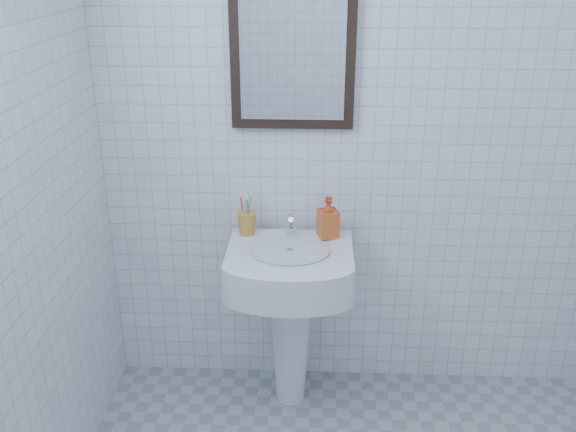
{
  "coord_description": "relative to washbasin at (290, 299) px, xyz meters",
  "views": [
    {
      "loc": [
        -0.17,
        -1.41,
        1.94
      ],
      "look_at": [
        -0.28,
        0.86,
        0.98
      ],
      "focal_mm": 40.0,
      "sensor_mm": 36.0,
      "label": 1
    }
  ],
  "objects": [
    {
      "name": "wall_mirror",
      "position": [
        -0.0,
        0.2,
        1.01
      ],
      "size": [
        0.5,
        0.04,
        0.62
      ],
      "color": "black",
      "rests_on": "wall_back"
    },
    {
      "name": "toothbrush_cup",
      "position": [
        -0.19,
        0.11,
        0.31
      ],
      "size": [
        0.11,
        0.11,
        0.1
      ],
      "primitive_type": null,
      "rotation": [
        0.0,
        0.0,
        0.39
      ],
      "color": "#C78A32",
      "rests_on": "washbasin"
    },
    {
      "name": "wall_back",
      "position": [
        0.27,
        0.22,
        0.71
      ],
      "size": [
        2.2,
        0.02,
        2.5
      ],
      "primitive_type": "cube",
      "color": "white",
      "rests_on": "ground"
    },
    {
      "name": "faucet",
      "position": [
        -0.0,
        0.09,
        0.3
      ],
      "size": [
        0.04,
        0.09,
        0.11
      ],
      "color": "silver",
      "rests_on": "washbasin"
    },
    {
      "name": "washbasin",
      "position": [
        0.0,
        0.0,
        0.0
      ],
      "size": [
        0.52,
        0.38,
        0.8
      ],
      "color": "white",
      "rests_on": "ground"
    },
    {
      "name": "soap_dispenser",
      "position": [
        0.16,
        0.1,
        0.34
      ],
      "size": [
        0.1,
        0.1,
        0.18
      ],
      "primitive_type": "imported",
      "rotation": [
        0.0,
        0.0,
        0.33
      ],
      "color": "#BA4812",
      "rests_on": "washbasin"
    }
  ]
}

